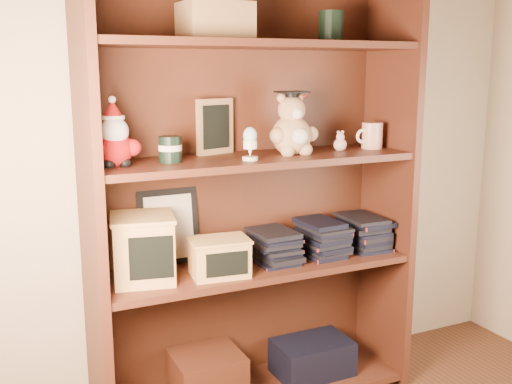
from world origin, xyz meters
TOP-DOWN VIEW (x-y plane):
  - bookcase at (0.20, 1.36)m, footprint 1.20×0.35m
  - shelf_lower at (0.20, 1.30)m, footprint 1.14×0.33m
  - shelf_upper at (0.20, 1.30)m, footprint 1.14×0.33m
  - santa_plush at (-0.30, 1.30)m, footprint 0.16×0.12m
  - teachers_tin at (-0.11, 1.30)m, footprint 0.08×0.08m
  - chalkboard_plaque at (0.09, 1.42)m, footprint 0.16×0.11m
  - egg_cup at (0.15, 1.23)m, footprint 0.05×0.05m
  - grad_teddy_bear at (0.34, 1.30)m, footprint 0.19×0.17m
  - pink_figurine at (0.56, 1.30)m, footprint 0.05×0.05m
  - teacher_mug at (0.70, 1.30)m, footprint 0.11×0.08m
  - certificate_frame at (-0.09, 1.44)m, footprint 0.22×0.06m
  - treats_box at (-0.22, 1.30)m, footprint 0.25×0.25m
  - pencils_box at (0.03, 1.24)m, footprint 0.22×0.17m
  - book_stack_left at (0.28, 1.30)m, footprint 0.14×0.20m
  - book_stack_mid at (0.48, 1.30)m, footprint 0.14×0.20m
  - book_stack_right at (0.68, 1.30)m, footprint 0.14×0.20m

SIDE VIEW (x-z plane):
  - shelf_lower at x=0.20m, z-range 0.53..0.55m
  - book_stack_left at x=0.28m, z-range 0.55..0.68m
  - book_stack_right at x=0.68m, z-range 0.55..0.68m
  - pencils_box at x=0.03m, z-range 0.55..0.68m
  - book_stack_mid at x=0.48m, z-range 0.55..0.69m
  - treats_box at x=-0.22m, z-range 0.55..0.78m
  - certificate_frame at x=-0.09m, z-range 0.55..0.83m
  - bookcase at x=0.20m, z-range -0.02..1.58m
  - shelf_upper at x=0.20m, z-range 0.93..0.95m
  - pink_figurine at x=0.56m, z-range 0.94..1.02m
  - teachers_tin at x=-0.11m, z-range 0.95..1.04m
  - teacher_mug at x=0.70m, z-range 0.95..1.05m
  - egg_cup at x=0.15m, z-range 0.95..1.07m
  - santa_plush at x=-0.30m, z-range 0.92..1.15m
  - grad_teddy_bear at x=0.34m, z-range 0.92..1.16m
  - chalkboard_plaque at x=0.09m, z-range 0.95..1.15m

